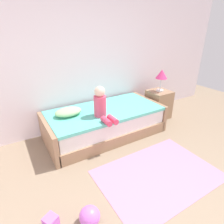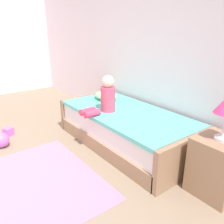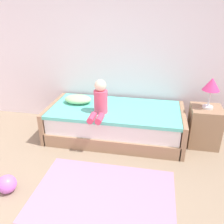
{
  "view_description": "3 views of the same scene",
  "coord_description": "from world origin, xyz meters",
  "px_view_note": "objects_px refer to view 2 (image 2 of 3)",
  "views": [
    {
      "loc": [
        -1.15,
        -0.66,
        1.84
      ],
      "look_at": [
        0.3,
        1.75,
        0.55
      ],
      "focal_mm": 30.03,
      "sensor_mm": 36.0,
      "label": 1
    },
    {
      "loc": [
        2.62,
        -0.01,
        1.63
      ],
      "look_at": [
        0.3,
        1.75,
        0.55
      ],
      "focal_mm": 37.85,
      "sensor_mm": 36.0,
      "label": 2
    },
    {
      "loc": [
        0.89,
        -1.31,
        1.99
      ],
      "look_at": [
        0.3,
        1.75,
        0.55
      ],
      "focal_mm": 38.22,
      "sensor_mm": 36.0,
      "label": 3
    }
  ],
  "objects_px": {
    "toy_block": "(8,132)",
    "toy_ball": "(1,140)",
    "pillow": "(106,96)",
    "nightstand": "(217,167)",
    "child_figure": "(105,97)",
    "bed": "(126,128)"
  },
  "relations": [
    {
      "from": "nightstand",
      "to": "pillow",
      "type": "distance_m",
      "value": 1.99
    },
    {
      "from": "child_figure",
      "to": "pillow",
      "type": "xyz_separation_m",
      "value": [
        -0.44,
        0.33,
        -0.14
      ]
    },
    {
      "from": "toy_ball",
      "to": "toy_block",
      "type": "bearing_deg",
      "value": 152.62
    },
    {
      "from": "nightstand",
      "to": "toy_ball",
      "type": "distance_m",
      "value": 2.78
    },
    {
      "from": "pillow",
      "to": "child_figure",
      "type": "bearing_deg",
      "value": -36.5
    },
    {
      "from": "toy_block",
      "to": "toy_ball",
      "type": "bearing_deg",
      "value": -27.38
    },
    {
      "from": "pillow",
      "to": "toy_ball",
      "type": "xyz_separation_m",
      "value": [
        -0.36,
        -1.56,
        -0.46
      ]
    },
    {
      "from": "bed",
      "to": "toy_block",
      "type": "bearing_deg",
      "value": -136.22
    },
    {
      "from": "bed",
      "to": "pillow",
      "type": "height_order",
      "value": "pillow"
    },
    {
      "from": "nightstand",
      "to": "pillow",
      "type": "xyz_separation_m",
      "value": [
        -1.98,
        0.06,
        0.26
      ]
    },
    {
      "from": "child_figure",
      "to": "pillow",
      "type": "height_order",
      "value": "child_figure"
    },
    {
      "from": "pillow",
      "to": "toy_block",
      "type": "bearing_deg",
      "value": -117.18
    },
    {
      "from": "child_figure",
      "to": "toy_block",
      "type": "height_order",
      "value": "child_figure"
    },
    {
      "from": "pillow",
      "to": "toy_ball",
      "type": "relative_size",
      "value": 2.07
    },
    {
      "from": "toy_ball",
      "to": "nightstand",
      "type": "bearing_deg",
      "value": 32.71
    },
    {
      "from": "pillow",
      "to": "toy_ball",
      "type": "bearing_deg",
      "value": -103.05
    },
    {
      "from": "bed",
      "to": "child_figure",
      "type": "height_order",
      "value": "child_figure"
    },
    {
      "from": "bed",
      "to": "toy_block",
      "type": "distance_m",
      "value": 1.86
    },
    {
      "from": "nightstand",
      "to": "toy_block",
      "type": "bearing_deg",
      "value": -153.79
    },
    {
      "from": "toy_ball",
      "to": "toy_block",
      "type": "distance_m",
      "value": 0.39
    },
    {
      "from": "nightstand",
      "to": "child_figure",
      "type": "distance_m",
      "value": 1.61
    },
    {
      "from": "toy_ball",
      "to": "toy_block",
      "type": "relative_size",
      "value": 1.74
    }
  ]
}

